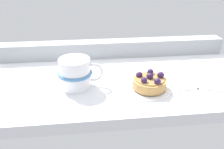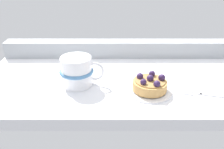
{
  "view_description": "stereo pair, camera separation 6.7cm",
  "coord_description": "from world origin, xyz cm",
  "px_view_note": "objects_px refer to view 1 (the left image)",
  "views": [
    {
      "loc": [
        -9.34,
        -65.42,
        34.46
      ],
      "look_at": [
        -2.55,
        -6.16,
        4.38
      ],
      "focal_mm": 37.88,
      "sensor_mm": 36.0,
      "label": 1
    },
    {
      "loc": [
        -2.68,
        -65.81,
        34.46
      ],
      "look_at": [
        -2.55,
        -6.16,
        4.38
      ],
      "focal_mm": 37.88,
      "sensor_mm": 36.0,
      "label": 2
    }
  ],
  "objects_px": {
    "dessert_plate": "(149,88)",
    "raspberry_tart": "(149,82)",
    "dessert_fork": "(210,89)",
    "coffee_mug": "(76,73)"
  },
  "relations": [
    {
      "from": "raspberry_tart",
      "to": "dessert_fork",
      "type": "height_order",
      "value": "raspberry_tart"
    },
    {
      "from": "dessert_plate",
      "to": "raspberry_tart",
      "type": "height_order",
      "value": "raspberry_tart"
    },
    {
      "from": "dessert_plate",
      "to": "coffee_mug",
      "type": "relative_size",
      "value": 0.98
    },
    {
      "from": "dessert_plate",
      "to": "coffee_mug",
      "type": "bearing_deg",
      "value": 168.9
    },
    {
      "from": "raspberry_tart",
      "to": "dessert_plate",
      "type": "bearing_deg",
      "value": 169.66
    },
    {
      "from": "coffee_mug",
      "to": "dessert_fork",
      "type": "distance_m",
      "value": 0.39
    },
    {
      "from": "dessert_plate",
      "to": "raspberry_tart",
      "type": "relative_size",
      "value": 1.34
    },
    {
      "from": "raspberry_tart",
      "to": "dessert_fork",
      "type": "bearing_deg",
      "value": -8.23
    },
    {
      "from": "dessert_plate",
      "to": "raspberry_tart",
      "type": "distance_m",
      "value": 0.02
    },
    {
      "from": "dessert_plate",
      "to": "dessert_fork",
      "type": "distance_m",
      "value": 0.17
    }
  ]
}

